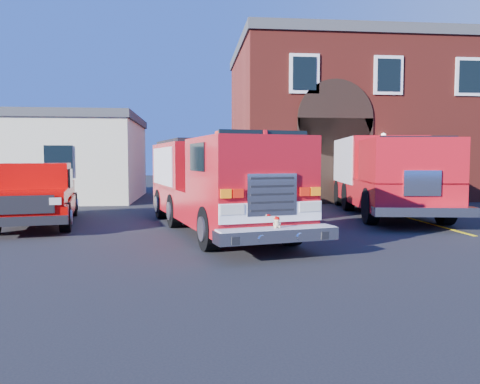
{
  "coord_description": "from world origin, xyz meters",
  "views": [
    {
      "loc": [
        -1.14,
        -12.33,
        2.08
      ],
      "look_at": [
        0.0,
        -1.2,
        1.3
      ],
      "focal_mm": 35.0,
      "sensor_mm": 36.0,
      "label": 1
    }
  ],
  "objects": [
    {
      "name": "pickup_truck",
      "position": [
        -6.06,
        3.14,
        0.93
      ],
      "size": [
        3.24,
        6.3,
        1.96
      ],
      "color": "black",
      "rests_on": "ground"
    },
    {
      "name": "secondary_truck",
      "position": [
        6.19,
        4.95,
        1.6
      ],
      "size": [
        4.15,
        9.39,
        2.94
      ],
      "color": "black",
      "rests_on": "ground"
    },
    {
      "name": "side_building",
      "position": [
        -9.0,
        13.0,
        2.2
      ],
      "size": [
        10.2,
        8.2,
        4.35
      ],
      "color": "beige",
      "rests_on": "ground"
    },
    {
      "name": "parking_stripe_far",
      "position": [
        6.5,
        7.0,
        0.0
      ],
      "size": [
        0.12,
        3.0,
        0.01
      ],
      "primitive_type": "cube",
      "color": "yellow",
      "rests_on": "ground"
    },
    {
      "name": "fire_engine",
      "position": [
        -0.47,
        1.36,
        1.42
      ],
      "size": [
        4.48,
        9.22,
        2.74
      ],
      "color": "black",
      "rests_on": "ground"
    },
    {
      "name": "parking_stripe_mid",
      "position": [
        6.5,
        4.0,
        0.0
      ],
      "size": [
        0.12,
        3.0,
        0.01
      ],
      "primitive_type": "cube",
      "color": "yellow",
      "rests_on": "ground"
    },
    {
      "name": "fire_station",
      "position": [
        8.99,
        13.98,
        4.25
      ],
      "size": [
        15.2,
        10.2,
        8.45
      ],
      "color": "maroon",
      "rests_on": "ground"
    },
    {
      "name": "parking_stripe_near",
      "position": [
        6.5,
        1.0,
        0.0
      ],
      "size": [
        0.12,
        3.0,
        0.01
      ],
      "primitive_type": "cube",
      "color": "yellow",
      "rests_on": "ground"
    },
    {
      "name": "ground",
      "position": [
        0.0,
        0.0,
        0.0
      ],
      "size": [
        100.0,
        100.0,
        0.0
      ],
      "primitive_type": "plane",
      "color": "black",
      "rests_on": "ground"
    }
  ]
}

